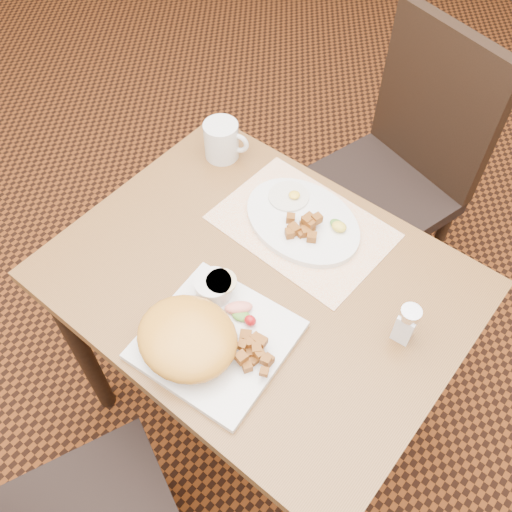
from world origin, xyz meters
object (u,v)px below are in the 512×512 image
object	(u,v)px
table	(259,303)
plate_oval	(302,221)
chair_far	(397,165)
coffee_mug	(222,140)
salt_shaker	(407,323)
plate_square	(217,340)

from	to	relation	value
table	plate_oval	distance (m)	0.22
table	plate_oval	xyz separation A→B (m)	(-0.02, 0.19, 0.12)
chair_far	plate_oval	xyz separation A→B (m)	(0.00, -0.53, 0.22)
table	coffee_mug	size ratio (longest dim) A/B	7.67
salt_shaker	coffee_mug	world-z (taller)	coffee_mug
salt_shaker	coffee_mug	size ratio (longest dim) A/B	0.85
plate_square	salt_shaker	xyz separation A→B (m)	(0.29, 0.25, 0.04)
table	plate_oval	size ratio (longest dim) A/B	2.96
table	chair_far	distance (m)	0.73
plate_square	plate_oval	xyz separation A→B (m)	(-0.05, 0.37, 0.00)
coffee_mug	plate_square	bearing A→B (deg)	-50.23
chair_far	plate_square	distance (m)	0.93
table	coffee_mug	distance (m)	0.44
coffee_mug	table	bearing A→B (deg)	-37.26
table	plate_square	distance (m)	0.22
plate_oval	coffee_mug	xyz separation A→B (m)	(-0.31, 0.06, 0.04)
plate_square	salt_shaker	distance (m)	0.39
chair_far	table	bearing A→B (deg)	107.21
chair_far	plate_square	size ratio (longest dim) A/B	3.46
table	chair_far	xyz separation A→B (m)	(-0.02, 0.72, -0.10)
chair_far	plate_oval	world-z (taller)	chair_far
plate_square	coffee_mug	distance (m)	0.56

